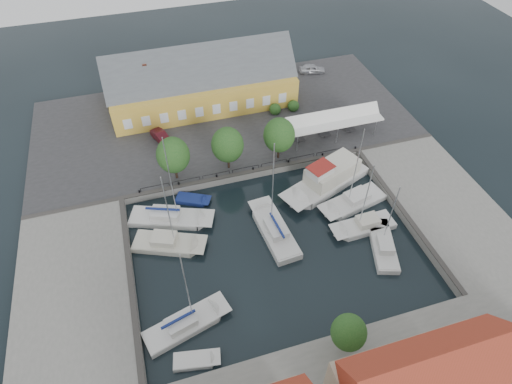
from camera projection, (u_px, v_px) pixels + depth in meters
ground at (271, 235)px, 50.48m from camera, size 140.00×140.00×0.00m
north_quay at (224, 122)px, 65.64m from camera, size 56.00×26.00×1.00m
west_quay at (75, 295)px, 44.27m from camera, size 12.00×24.00×1.00m
east_quay at (443, 205)px, 53.27m from camera, size 12.00×24.00×1.00m
quay_edge_fittings at (259, 201)px, 52.93m from camera, size 56.00×24.72×0.40m
warehouse at (198, 84)px, 65.94m from camera, size 28.56×14.00×9.55m
tent_canopy at (333, 120)px, 60.51m from camera, size 14.00×4.00×2.83m
quay_trees at (227, 145)px, 54.70m from camera, size 18.20×4.20×6.30m
car_silver at (312, 69)px, 74.47m from camera, size 4.76×2.77×1.52m
car_red at (162, 137)px, 60.95m from camera, size 2.99×4.56×1.42m
center_sailboat at (275, 231)px, 50.43m from camera, size 3.71×10.12×13.46m
trawler at (328, 179)px, 55.79m from camera, size 13.40×8.39×5.00m
east_boat_a at (353, 202)px, 53.90m from camera, size 9.36×4.92×12.65m
east_boat_b at (364, 227)px, 51.10m from camera, size 8.06×2.86×10.91m
east_boat_c at (383, 248)px, 48.87m from camera, size 4.58×7.87×9.85m
west_boat_a at (170, 219)px, 51.97m from camera, size 10.51×6.34×13.36m
west_boat_b at (168, 244)px, 49.23m from camera, size 8.83×5.92×11.54m
west_boat_d at (185, 325)px, 42.13m from camera, size 9.13×4.90×11.78m
launch_sw at (196, 361)px, 39.79m from camera, size 4.62×2.43×0.98m
launch_nw at (193, 200)px, 54.39m from camera, size 4.72×3.57×0.88m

